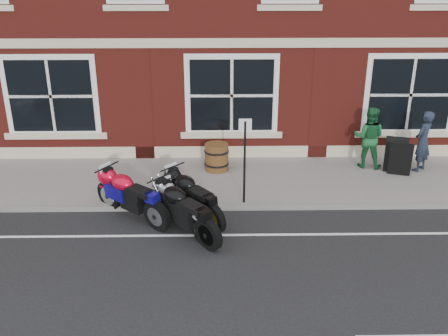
{
  "coord_description": "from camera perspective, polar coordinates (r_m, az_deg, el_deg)",
  "views": [
    {
      "loc": [
        1.06,
        -9.07,
        5.31
      ],
      "look_at": [
        1.24,
        1.6,
        0.97
      ],
      "focal_mm": 40.0,
      "sensor_mm": 36.0,
      "label": 1
    }
  ],
  "objects": [
    {
      "name": "ground",
      "position": [
        10.57,
        -6.66,
        -8.23
      ],
      "size": [
        80.0,
        80.0,
        0.0
      ],
      "primitive_type": "plane",
      "color": "black",
      "rests_on": "ground"
    },
    {
      "name": "sidewalk",
      "position": [
        13.21,
        -5.48,
        -1.42
      ],
      "size": [
        30.0,
        3.0,
        0.12
      ],
      "primitive_type": "cube",
      "color": "slate",
      "rests_on": "ground"
    },
    {
      "name": "kerb",
      "position": [
        11.78,
        -6.04,
        -4.49
      ],
      "size": [
        30.0,
        0.16,
        0.12
      ],
      "primitive_type": "cube",
      "color": "slate",
      "rests_on": "ground"
    },
    {
      "name": "moto_sport_red",
      "position": [
        11.31,
        -10.54,
        -2.92
      ],
      "size": [
        1.85,
        1.61,
        1.04
      ],
      "rotation": [
        0.0,
        0.0,
        0.86
      ],
      "color": "black",
      "rests_on": "ground"
    },
    {
      "name": "moto_sport_black",
      "position": [
        11.15,
        -3.58,
        -3.07
      ],
      "size": [
        1.46,
        1.86,
        1.0
      ],
      "rotation": [
        0.0,
        0.0,
        0.65
      ],
      "color": "black",
      "rests_on": "ground"
    },
    {
      "name": "moto_sport_silver",
      "position": [
        10.72,
        -4.58,
        -4.48
      ],
      "size": [
        1.23,
        1.76,
        0.91
      ],
      "rotation": [
        0.0,
        0.0,
        0.59
      ],
      "color": "black",
      "rests_on": "ground"
    },
    {
      "name": "moto_naked_black",
      "position": [
        10.52,
        -4.64,
        -4.57
      ],
      "size": [
        1.61,
        1.86,
        1.04
      ],
      "rotation": [
        0.0,
        0.0,
        0.71
      ],
      "color": "black",
      "rests_on": "ground"
    },
    {
      "name": "pedestrian_left",
      "position": [
        14.39,
        21.77,
        2.86
      ],
      "size": [
        0.71,
        0.71,
        1.66
      ],
      "primitive_type": "imported",
      "rotation": [
        0.0,
        0.0,
        3.91
      ],
      "color": "#1A2230",
      "rests_on": "sidewalk"
    },
    {
      "name": "pedestrian_right",
      "position": [
        14.18,
        16.22,
        3.38
      ],
      "size": [
        1.0,
        0.89,
        1.7
      ],
      "primitive_type": "imported",
      "rotation": [
        0.0,
        0.0,
        2.78
      ],
      "color": "#18542A",
      "rests_on": "sidewalk"
    },
    {
      "name": "a_board_sign",
      "position": [
        14.02,
        19.27,
        1.21
      ],
      "size": [
        0.68,
        0.55,
        0.97
      ],
      "primitive_type": null,
      "rotation": [
        0.0,
        0.0,
        -0.32
      ],
      "color": "black",
      "rests_on": "sidewalk"
    },
    {
      "name": "barrel_planter",
      "position": [
        13.54,
        -0.85,
        1.26
      ],
      "size": [
        0.67,
        0.67,
        0.74
      ],
      "color": "#4F3515",
      "rests_on": "sidewalk"
    },
    {
      "name": "parking_sign",
      "position": [
        11.37,
        2.38,
        1.46
      ],
      "size": [
        0.29,
        0.05,
        2.05
      ],
      "rotation": [
        0.0,
        0.0,
        -0.02
      ],
      "color": "black",
      "rests_on": "sidewalk"
    }
  ]
}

